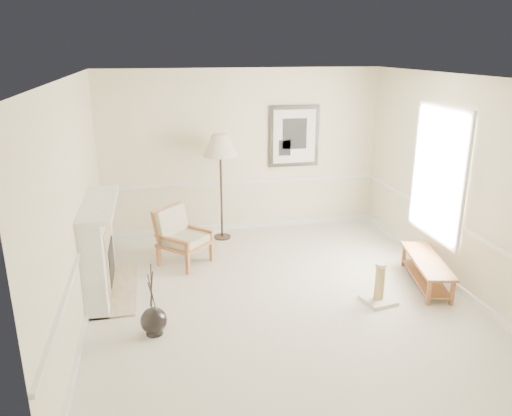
{
  "coord_description": "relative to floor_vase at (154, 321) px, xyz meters",
  "views": [
    {
      "loc": [
        -1.53,
        -5.9,
        3.24
      ],
      "look_at": [
        -0.17,
        0.7,
        1.05
      ],
      "focal_mm": 35.0,
      "sensor_mm": 36.0,
      "label": 1
    }
  ],
  "objects": [
    {
      "name": "floor_vase",
      "position": [
        0.0,
        0.0,
        0.0
      ],
      "size": [
        0.31,
        0.31,
        0.92
      ],
      "rotation": [
        0.0,
        0.0,
        -0.07
      ],
      "color": "black",
      "rests_on": "ground"
    },
    {
      "name": "scratching_post",
      "position": [
        2.93,
        0.19,
        0.01
      ],
      "size": [
        0.45,
        0.45,
        0.56
      ],
      "rotation": [
        0.0,
        0.0,
        0.17
      ],
      "color": "silver",
      "rests_on": "ground"
    },
    {
      "name": "bench",
      "position": [
        3.82,
        0.55,
        0.09
      ],
      "size": [
        0.69,
        1.4,
        0.38
      ],
      "rotation": [
        0.0,
        0.0,
        -0.22
      ],
      "color": "#AA6E36",
      "rests_on": "ground"
    },
    {
      "name": "room",
      "position": [
        1.8,
        0.68,
        1.7
      ],
      "size": [
        5.04,
        5.54,
        2.92
      ],
      "color": "beige",
      "rests_on": "ground"
    },
    {
      "name": "armchair",
      "position": [
        0.44,
        2.04,
        0.3
      ],
      "size": [
        0.96,
        0.96,
        0.88
      ],
      "rotation": [
        0.0,
        0.0,
        0.8
      ],
      "color": "#AA6E36",
      "rests_on": "ground"
    },
    {
      "name": "ground",
      "position": [
        1.67,
        0.61,
        -0.17
      ],
      "size": [
        5.5,
        5.5,
        0.0
      ],
      "primitive_type": "plane",
      "color": "silver",
      "rests_on": "ground"
    },
    {
      "name": "fireplace",
      "position": [
        -0.68,
        1.21,
        0.47
      ],
      "size": [
        0.64,
        1.64,
        1.31
      ],
      "color": "white",
      "rests_on": "ground"
    },
    {
      "name": "floor_lamp",
      "position": [
        1.22,
        2.93,
        1.45
      ],
      "size": [
        0.71,
        0.71,
        1.85
      ],
      "rotation": [
        0.0,
        0.0,
        0.26
      ],
      "color": "black",
      "rests_on": "ground"
    }
  ]
}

